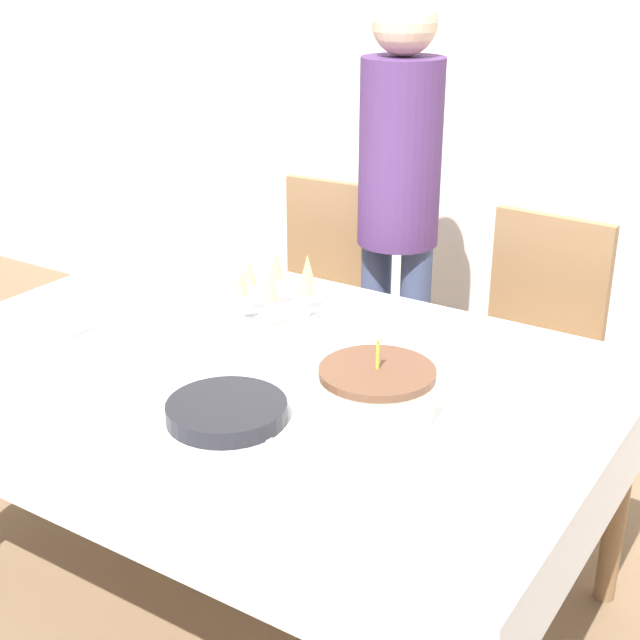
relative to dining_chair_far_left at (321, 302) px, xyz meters
name	(u,v)px	position (x,y,z in m)	size (l,w,h in m)	color
ground_plane	(268,593)	(0.41, -0.92, -0.53)	(12.00, 12.00, 0.00)	brown
wall_back	(515,62)	(0.41, 0.72, 0.82)	(8.00, 0.05, 2.70)	silver
dining_table	(262,394)	(0.41, -0.92, 0.13)	(1.81, 1.19, 0.76)	white
dining_chair_far_left	(321,302)	(0.00, 0.00, 0.00)	(0.44, 0.44, 0.96)	olive
dining_chair_far_right	(529,351)	(0.81, 0.00, 0.00)	(0.45, 0.45, 0.96)	olive
birthday_cake	(377,393)	(0.81, -1.02, 0.29)	(0.26, 0.26, 0.20)	beige
champagne_tray	(275,293)	(0.28, -0.68, 0.31)	(0.33, 0.33, 0.18)	silver
plate_stack_main	(227,411)	(0.53, -1.21, 0.25)	(0.28, 0.28, 0.04)	black
cake_knife	(307,460)	(0.78, -1.26, 0.23)	(0.30, 0.08, 0.00)	silver
fork_pile	(33,344)	(-0.16, -1.18, 0.24)	(0.17, 0.07, 0.02)	silver
napkin_pile	(71,324)	(-0.18, -1.03, 0.23)	(0.15, 0.15, 0.01)	pink
person_standing	(399,188)	(0.28, 0.06, 0.46)	(0.28, 0.28, 1.64)	#3F4C72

